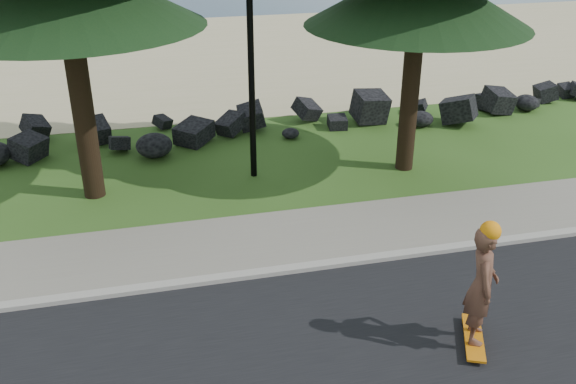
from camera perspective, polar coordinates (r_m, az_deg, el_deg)
The scene contains 6 objects.
ground at distance 11.89m, azimuth -0.15°, elevation -4.73°, with size 160.00×160.00×0.00m, color #2F5219.
kerb at distance 11.12m, azimuth 0.93°, elevation -6.81°, with size 160.00×0.20×0.10m, color #A5A095.
sidewalk at distance 12.04m, azimuth -0.37°, elevation -4.09°, with size 160.00×2.00×0.08m, color gray.
beach_sand at distance 25.30m, azimuth -7.95°, elevation 11.87°, with size 160.00×15.00×0.01m, color tan.
seawall_boulders at distance 16.86m, azimuth -4.58°, elevation 4.79°, with size 60.00×2.40×1.10m, color black, non-canonical shape.
skateboarder at distance 9.39m, azimuth 16.84°, elevation -7.97°, with size 0.67×1.09×2.00m.
Camera 1 is at (-2.36, -9.95, 6.08)m, focal length 40.00 mm.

